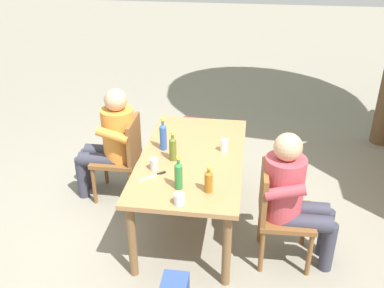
{
  "coord_description": "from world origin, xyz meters",
  "views": [
    {
      "loc": [
        3.33,
        0.47,
        2.61
      ],
      "look_at": [
        0.0,
        0.0,
        0.85
      ],
      "focal_mm": 40.74,
      "sensor_mm": 36.0,
      "label": 1
    }
  ],
  "objects_px": {
    "bottle_olive": "(173,148)",
    "cup_steel": "(154,164)",
    "person_in_plaid_shirt": "(293,194)",
    "bottle_blue": "(163,136)",
    "dining_table": "(192,164)",
    "bottle_amber": "(209,181)",
    "chair_far_right": "(277,210)",
    "person_in_white_shirt": "(111,138)",
    "cup_white": "(224,146)",
    "table_knife": "(155,175)",
    "backpack_by_near_side": "(189,140)",
    "bottle_green": "(178,175)",
    "cup_glass": "(179,199)",
    "chair_near_left": "(123,154)"
  },
  "relations": [
    {
      "from": "bottle_olive",
      "to": "cup_steel",
      "type": "relative_size",
      "value": 2.66
    },
    {
      "from": "person_in_plaid_shirt",
      "to": "bottle_blue",
      "type": "bearing_deg",
      "value": -112.19
    },
    {
      "from": "dining_table",
      "to": "bottle_blue",
      "type": "relative_size",
      "value": 5.33
    },
    {
      "from": "dining_table",
      "to": "bottle_amber",
      "type": "bearing_deg",
      "value": 20.69
    },
    {
      "from": "chair_far_right",
      "to": "person_in_white_shirt",
      "type": "distance_m",
      "value": 1.78
    },
    {
      "from": "dining_table",
      "to": "cup_white",
      "type": "relative_size",
      "value": 14.65
    },
    {
      "from": "cup_white",
      "to": "table_knife",
      "type": "relative_size",
      "value": 0.58
    },
    {
      "from": "dining_table",
      "to": "table_knife",
      "type": "distance_m",
      "value": 0.46
    },
    {
      "from": "bottle_olive",
      "to": "cup_white",
      "type": "relative_size",
      "value": 2.38
    },
    {
      "from": "person_in_white_shirt",
      "to": "bottle_blue",
      "type": "xyz_separation_m",
      "value": [
        0.28,
        0.59,
        0.2
      ]
    },
    {
      "from": "chair_far_right",
      "to": "cup_steel",
      "type": "xyz_separation_m",
      "value": [
        -0.1,
        -1.04,
        0.29
      ]
    },
    {
      "from": "cup_steel",
      "to": "backpack_by_near_side",
      "type": "bearing_deg",
      "value": 177.69
    },
    {
      "from": "bottle_green",
      "to": "cup_steel",
      "type": "xyz_separation_m",
      "value": [
        -0.25,
        -0.25,
        -0.07
      ]
    },
    {
      "from": "person_in_plaid_shirt",
      "to": "cup_glass",
      "type": "xyz_separation_m",
      "value": [
        0.36,
        -0.85,
        0.12
      ]
    },
    {
      "from": "person_in_plaid_shirt",
      "to": "bottle_olive",
      "type": "height_order",
      "value": "person_in_plaid_shirt"
    },
    {
      "from": "cup_glass",
      "to": "dining_table",
      "type": "bearing_deg",
      "value": -179.3
    },
    {
      "from": "person_in_plaid_shirt",
      "to": "bottle_olive",
      "type": "relative_size",
      "value": 4.42
    },
    {
      "from": "chair_near_left",
      "to": "bottle_olive",
      "type": "relative_size",
      "value": 3.26
    },
    {
      "from": "table_knife",
      "to": "bottle_green",
      "type": "bearing_deg",
      "value": 56.29
    },
    {
      "from": "bottle_green",
      "to": "bottle_amber",
      "type": "xyz_separation_m",
      "value": [
        0.01,
        0.23,
        -0.03
      ]
    },
    {
      "from": "bottle_amber",
      "to": "backpack_by_near_side",
      "type": "xyz_separation_m",
      "value": [
        -1.82,
        -0.42,
        -0.6
      ]
    },
    {
      "from": "chair_near_left",
      "to": "backpack_by_near_side",
      "type": "relative_size",
      "value": 1.86
    },
    {
      "from": "chair_far_right",
      "to": "cup_glass",
      "type": "relative_size",
      "value": 9.68
    },
    {
      "from": "person_in_plaid_shirt",
      "to": "cup_glass",
      "type": "bearing_deg",
      "value": -66.95
    },
    {
      "from": "chair_far_right",
      "to": "person_in_plaid_shirt",
      "type": "xyz_separation_m",
      "value": [
        -0.0,
        0.11,
        0.17
      ]
    },
    {
      "from": "bottle_olive",
      "to": "chair_far_right",
      "type": "bearing_deg",
      "value": 72.58
    },
    {
      "from": "chair_far_right",
      "to": "cup_glass",
      "type": "xyz_separation_m",
      "value": [
        0.36,
        -0.74,
        0.28
      ]
    },
    {
      "from": "cup_glass",
      "to": "person_in_white_shirt",
      "type": "bearing_deg",
      "value": -141.71
    },
    {
      "from": "bottle_blue",
      "to": "cup_glass",
      "type": "relative_size",
      "value": 3.43
    },
    {
      "from": "person_in_plaid_shirt",
      "to": "backpack_by_near_side",
      "type": "relative_size",
      "value": 2.52
    },
    {
      "from": "table_knife",
      "to": "backpack_by_near_side",
      "type": "xyz_separation_m",
      "value": [
        -1.66,
        0.04,
        -0.5
      ]
    },
    {
      "from": "chair_far_right",
      "to": "bottle_green",
      "type": "relative_size",
      "value": 3.09
    },
    {
      "from": "bottle_olive",
      "to": "bottle_blue",
      "type": "bearing_deg",
      "value": -146.37
    },
    {
      "from": "bottle_blue",
      "to": "table_knife",
      "type": "xyz_separation_m",
      "value": [
        0.47,
        0.02,
        -0.13
      ]
    },
    {
      "from": "dining_table",
      "to": "bottle_amber",
      "type": "height_order",
      "value": "bottle_amber"
    },
    {
      "from": "bottle_green",
      "to": "bottle_blue",
      "type": "xyz_separation_m",
      "value": [
        -0.62,
        -0.24,
        0.01
      ]
    },
    {
      "from": "chair_near_left",
      "to": "table_knife",
      "type": "relative_size",
      "value": 4.49
    },
    {
      "from": "cup_white",
      "to": "cup_glass",
      "type": "relative_size",
      "value": 1.25
    },
    {
      "from": "bottle_blue",
      "to": "cup_glass",
      "type": "distance_m",
      "value": 0.88
    },
    {
      "from": "person_in_white_shirt",
      "to": "bottle_green",
      "type": "distance_m",
      "value": 1.23
    },
    {
      "from": "person_in_plaid_shirt",
      "to": "cup_steel",
      "type": "height_order",
      "value": "person_in_plaid_shirt"
    },
    {
      "from": "bottle_olive",
      "to": "cup_glass",
      "type": "distance_m",
      "value": 0.67
    },
    {
      "from": "dining_table",
      "to": "chair_far_right",
      "type": "relative_size",
      "value": 1.89
    },
    {
      "from": "dining_table",
      "to": "cup_steel",
      "type": "relative_size",
      "value": 16.4
    },
    {
      "from": "bottle_blue",
      "to": "person_in_plaid_shirt",
      "type": "bearing_deg",
      "value": 67.81
    },
    {
      "from": "person_in_plaid_shirt",
      "to": "bottle_olive",
      "type": "xyz_separation_m",
      "value": [
        -0.28,
        -1.02,
        0.19
      ]
    },
    {
      "from": "dining_table",
      "to": "person_in_white_shirt",
      "type": "relative_size",
      "value": 1.39
    },
    {
      "from": "bottle_olive",
      "to": "cup_glass",
      "type": "height_order",
      "value": "bottle_olive"
    },
    {
      "from": "dining_table",
      "to": "table_knife",
      "type": "xyz_separation_m",
      "value": [
        0.37,
        -0.26,
        0.09
      ]
    },
    {
      "from": "cup_steel",
      "to": "bottle_blue",
      "type": "bearing_deg",
      "value": 178.81
    }
  ]
}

